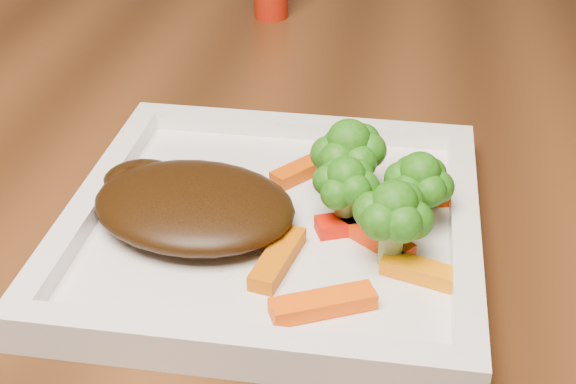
# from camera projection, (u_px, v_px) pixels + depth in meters

# --- Properties ---
(plate) EXTENTS (0.27, 0.27, 0.01)m
(plate) POSITION_uv_depth(u_px,v_px,m) (273.00, 229.00, 0.54)
(plate) COLOR white
(plate) RESTS_ON dining_table
(steak) EXTENTS (0.15, 0.13, 0.03)m
(steak) POSITION_uv_depth(u_px,v_px,m) (194.00, 205.00, 0.53)
(steak) COLOR #321B07
(steak) RESTS_ON plate
(broccoli_0) EXTENTS (0.07, 0.07, 0.07)m
(broccoli_0) POSITION_uv_depth(u_px,v_px,m) (348.00, 155.00, 0.54)
(broccoli_0) COLOR #1B6611
(broccoli_0) RESTS_ON plate
(broccoli_1) EXTENTS (0.06, 0.06, 0.06)m
(broccoli_1) POSITION_uv_depth(u_px,v_px,m) (419.00, 183.00, 0.52)
(broccoli_1) COLOR #167A14
(broccoli_1) RESTS_ON plate
(broccoli_2) EXTENTS (0.06, 0.06, 0.06)m
(broccoli_2) POSITION_uv_depth(u_px,v_px,m) (393.00, 223.00, 0.49)
(broccoli_2) COLOR #2E7313
(broccoli_2) RESTS_ON plate
(broccoli_3) EXTENTS (0.05, 0.05, 0.06)m
(broccoli_3) POSITION_uv_depth(u_px,v_px,m) (346.00, 186.00, 0.52)
(broccoli_3) COLOR #216911
(broccoli_3) RESTS_ON plate
(carrot_0) EXTENTS (0.06, 0.04, 0.01)m
(carrot_0) POSITION_uv_depth(u_px,v_px,m) (323.00, 304.00, 0.46)
(carrot_0) COLOR #FF5204
(carrot_0) RESTS_ON plate
(carrot_1) EXTENTS (0.06, 0.03, 0.01)m
(carrot_1) POSITION_uv_depth(u_px,v_px,m) (427.00, 273.00, 0.48)
(carrot_1) COLOR orange
(carrot_1) RESTS_ON plate
(carrot_2) EXTENTS (0.03, 0.06, 0.01)m
(carrot_2) POSITION_uv_depth(u_px,v_px,m) (278.00, 258.00, 0.50)
(carrot_2) COLOR #C95D03
(carrot_2) RESTS_ON plate
(carrot_3) EXTENTS (0.05, 0.03, 0.01)m
(carrot_3) POSITION_uv_depth(u_px,v_px,m) (429.00, 196.00, 0.56)
(carrot_3) COLOR red
(carrot_3) RESTS_ON plate
(carrot_4) EXTENTS (0.05, 0.05, 0.01)m
(carrot_4) POSITION_uv_depth(u_px,v_px,m) (304.00, 169.00, 0.59)
(carrot_4) COLOR #D74703
(carrot_4) RESTS_ON plate
(carrot_5) EXTENTS (0.05, 0.04, 0.01)m
(carrot_5) POSITION_uv_depth(u_px,v_px,m) (377.00, 238.00, 0.51)
(carrot_5) COLOR #EC3603
(carrot_5) RESTS_ON plate
(carrot_6) EXTENTS (0.06, 0.04, 0.01)m
(carrot_6) POSITION_uv_depth(u_px,v_px,m) (361.00, 222.00, 0.53)
(carrot_6) COLOR red
(carrot_6) RESTS_ON plate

